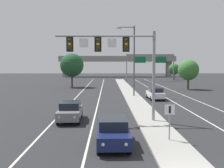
{
  "coord_description": "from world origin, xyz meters",
  "views": [
    {
      "loc": [
        -3.53,
        -10.47,
        4.72
      ],
      "look_at": [
        -3.2,
        10.54,
        3.2
      ],
      "focal_mm": 44.26,
      "sensor_mm": 36.0,
      "label": 1
    }
  ],
  "objects_px": {
    "car_oncoming_grey": "(70,111)",
    "highway_sign_gantry": "(150,59)",
    "tree_far_right_c": "(174,69)",
    "tree_far_right_a": "(188,70)",
    "car_receding_white": "(155,93)",
    "overhead_signal_mast": "(119,54)",
    "street_lamp_median": "(133,57)",
    "car_oncoming_navy": "(113,132)",
    "tree_far_left_c": "(72,65)",
    "median_sign_post": "(170,116)"
  },
  "relations": [
    {
      "from": "car_oncoming_navy",
      "to": "tree_far_left_c",
      "type": "distance_m",
      "value": 41.27
    },
    {
      "from": "car_receding_white",
      "to": "tree_far_right_c",
      "type": "bearing_deg",
      "value": 73.58
    },
    {
      "from": "overhead_signal_mast",
      "to": "street_lamp_median",
      "type": "xyz_separation_m",
      "value": [
        2.67,
        17.44,
        0.28
      ]
    },
    {
      "from": "highway_sign_gantry",
      "to": "tree_far_right_a",
      "type": "height_order",
      "value": "highway_sign_gantry"
    },
    {
      "from": "car_oncoming_navy",
      "to": "tree_far_right_a",
      "type": "height_order",
      "value": "tree_far_right_a"
    },
    {
      "from": "highway_sign_gantry",
      "to": "tree_far_right_a",
      "type": "bearing_deg",
      "value": -82.56
    },
    {
      "from": "tree_far_left_c",
      "to": "tree_far_right_c",
      "type": "bearing_deg",
      "value": 44.55
    },
    {
      "from": "median_sign_post",
      "to": "car_oncoming_navy",
      "type": "distance_m",
      "value": 3.55
    },
    {
      "from": "tree_far_left_c",
      "to": "car_oncoming_grey",
      "type": "bearing_deg",
      "value": -82.95
    },
    {
      "from": "car_oncoming_grey",
      "to": "car_oncoming_navy",
      "type": "bearing_deg",
      "value": -64.0
    },
    {
      "from": "highway_sign_gantry",
      "to": "tree_far_right_c",
      "type": "distance_m",
      "value": 11.2
    },
    {
      "from": "median_sign_post",
      "to": "car_receding_white",
      "type": "distance_m",
      "value": 20.38
    },
    {
      "from": "overhead_signal_mast",
      "to": "tree_far_right_a",
      "type": "xyz_separation_m",
      "value": [
        14.11,
        28.85,
        -1.88
      ]
    },
    {
      "from": "overhead_signal_mast",
      "to": "highway_sign_gantry",
      "type": "xyz_separation_m",
      "value": [
        10.83,
        53.97,
        0.65
      ]
    },
    {
      "from": "tree_far_left_c",
      "to": "overhead_signal_mast",
      "type": "bearing_deg",
      "value": -76.49
    },
    {
      "from": "street_lamp_median",
      "to": "tree_far_right_c",
      "type": "height_order",
      "value": "street_lamp_median"
    },
    {
      "from": "overhead_signal_mast",
      "to": "car_oncoming_navy",
      "type": "distance_m",
      "value": 8.01
    },
    {
      "from": "car_receding_white",
      "to": "highway_sign_gantry",
      "type": "relative_size",
      "value": 0.34
    },
    {
      "from": "tree_far_right_a",
      "to": "tree_far_right_c",
      "type": "bearing_deg",
      "value": 81.03
    },
    {
      "from": "overhead_signal_mast",
      "to": "tree_far_right_a",
      "type": "distance_m",
      "value": 32.17
    },
    {
      "from": "car_oncoming_grey",
      "to": "highway_sign_gantry",
      "type": "height_order",
      "value": "highway_sign_gantry"
    },
    {
      "from": "street_lamp_median",
      "to": "car_oncoming_navy",
      "type": "relative_size",
      "value": 2.23
    },
    {
      "from": "car_oncoming_navy",
      "to": "highway_sign_gantry",
      "type": "distance_m",
      "value": 61.73
    },
    {
      "from": "highway_sign_gantry",
      "to": "tree_far_right_c",
      "type": "relative_size",
      "value": 2.73
    },
    {
      "from": "street_lamp_median",
      "to": "median_sign_post",
      "type": "bearing_deg",
      "value": -89.65
    },
    {
      "from": "street_lamp_median",
      "to": "tree_far_right_a",
      "type": "relative_size",
      "value": 1.79
    },
    {
      "from": "street_lamp_median",
      "to": "tree_far_right_a",
      "type": "bearing_deg",
      "value": 44.93
    },
    {
      "from": "car_receding_white",
      "to": "highway_sign_gantry",
      "type": "bearing_deg",
      "value": 82.28
    },
    {
      "from": "car_receding_white",
      "to": "tree_far_left_c",
      "type": "distance_m",
      "value": 24.15
    },
    {
      "from": "median_sign_post",
      "to": "street_lamp_median",
      "type": "height_order",
      "value": "street_lamp_median"
    },
    {
      "from": "car_oncoming_grey",
      "to": "overhead_signal_mast",
      "type": "bearing_deg",
      "value": -8.38
    },
    {
      "from": "overhead_signal_mast",
      "to": "tree_far_right_c",
      "type": "height_order",
      "value": "overhead_signal_mast"
    },
    {
      "from": "tree_far_right_a",
      "to": "highway_sign_gantry",
      "type": "bearing_deg",
      "value": 97.44
    },
    {
      "from": "median_sign_post",
      "to": "car_oncoming_navy",
      "type": "bearing_deg",
      "value": -170.03
    },
    {
      "from": "car_receding_white",
      "to": "overhead_signal_mast",
      "type": "bearing_deg",
      "value": -110.82
    },
    {
      "from": "car_oncoming_navy",
      "to": "tree_far_right_c",
      "type": "height_order",
      "value": "tree_far_right_c"
    },
    {
      "from": "overhead_signal_mast",
      "to": "tree_far_right_c",
      "type": "xyz_separation_m",
      "value": [
        19.16,
        60.84,
        -2.35
      ]
    },
    {
      "from": "highway_sign_gantry",
      "to": "street_lamp_median",
      "type": "bearing_deg",
      "value": -102.58
    },
    {
      "from": "tree_far_right_a",
      "to": "tree_far_right_c",
      "type": "distance_m",
      "value": 32.39
    },
    {
      "from": "car_oncoming_navy",
      "to": "tree_far_right_a",
      "type": "distance_m",
      "value": 38.35
    },
    {
      "from": "street_lamp_median",
      "to": "tree_far_right_c",
      "type": "distance_m",
      "value": 46.49
    },
    {
      "from": "highway_sign_gantry",
      "to": "car_oncoming_navy",
      "type": "bearing_deg",
      "value": -100.7
    },
    {
      "from": "median_sign_post",
      "to": "tree_far_right_a",
      "type": "xyz_separation_m",
      "value": [
        11.29,
        34.71,
        2.05
      ]
    },
    {
      "from": "car_oncoming_grey",
      "to": "highway_sign_gantry",
      "type": "relative_size",
      "value": 0.34
    },
    {
      "from": "highway_sign_gantry",
      "to": "tree_far_right_c",
      "type": "height_order",
      "value": "highway_sign_gantry"
    },
    {
      "from": "tree_far_right_a",
      "to": "tree_far_left_c",
      "type": "height_order",
      "value": "tree_far_left_c"
    },
    {
      "from": "tree_far_left_c",
      "to": "car_receding_white",
      "type": "bearing_deg",
      "value": -55.25
    },
    {
      "from": "highway_sign_gantry",
      "to": "median_sign_post",
      "type": "bearing_deg",
      "value": -97.63
    },
    {
      "from": "median_sign_post",
      "to": "tree_far_left_c",
      "type": "relative_size",
      "value": 0.32
    },
    {
      "from": "tree_far_right_a",
      "to": "tree_far_left_c",
      "type": "relative_size",
      "value": 0.81
    }
  ]
}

